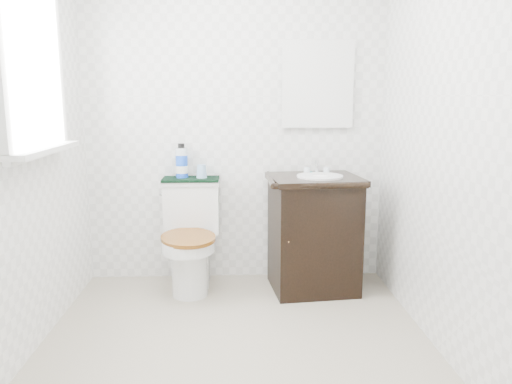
{
  "coord_description": "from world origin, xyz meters",
  "views": [
    {
      "loc": [
        -0.0,
        -2.49,
        1.36
      ],
      "look_at": [
        0.14,
        0.75,
        0.74
      ],
      "focal_mm": 35.0,
      "sensor_mm": 36.0,
      "label": 1
    }
  ],
  "objects": [
    {
      "name": "mouthwash_bottle",
      "position": [
        -0.39,
        1.11,
        0.9
      ],
      "size": [
        0.09,
        0.09,
        0.25
      ],
      "color": "blue",
      "rests_on": "towel"
    },
    {
      "name": "trash_bin",
      "position": [
        0.45,
        1.03,
        0.13
      ],
      "size": [
        0.21,
        0.19,
        0.26
      ],
      "color": "white",
      "rests_on": "floor"
    },
    {
      "name": "towel",
      "position": [
        -0.32,
        1.09,
        0.78
      ],
      "size": [
        0.41,
        0.22,
        0.02
      ],
      "primitive_type": "cube",
      "color": "black",
      "rests_on": "toilet"
    },
    {
      "name": "mirror",
      "position": [
        0.6,
        1.18,
        1.45
      ],
      "size": [
        0.5,
        0.02,
        0.6
      ],
      "primitive_type": "cube",
      "color": "silver",
      "rests_on": "wall_back"
    },
    {
      "name": "toilet",
      "position": [
        -0.32,
        0.97,
        0.34
      ],
      "size": [
        0.43,
        0.65,
        0.77
      ],
      "color": "white",
      "rests_on": "floor"
    },
    {
      "name": "vanity",
      "position": [
        0.55,
        0.9,
        0.43
      ],
      "size": [
        0.67,
        0.59,
        0.92
      ],
      "color": "black",
      "rests_on": "floor"
    },
    {
      "name": "wall_left",
      "position": [
        -1.1,
        0.0,
        1.2
      ],
      "size": [
        0.0,
        2.4,
        2.4
      ],
      "primitive_type": "plane",
      "rotation": [
        1.57,
        0.0,
        1.57
      ],
      "color": "white",
      "rests_on": "ground"
    },
    {
      "name": "soap_bar",
      "position": [
        0.52,
        1.02,
        0.83
      ],
      "size": [
        0.07,
        0.05,
        0.02
      ],
      "primitive_type": "ellipsoid",
      "color": "#19777B",
      "rests_on": "vanity"
    },
    {
      "name": "wall_back",
      "position": [
        0.0,
        1.2,
        1.2
      ],
      "size": [
        2.4,
        0.0,
        2.4
      ],
      "primitive_type": "plane",
      "rotation": [
        1.57,
        0.0,
        0.0
      ],
      "color": "white",
      "rests_on": "ground"
    },
    {
      "name": "wall_right",
      "position": [
        1.1,
        0.0,
        1.2
      ],
      "size": [
        0.0,
        2.4,
        2.4
      ],
      "primitive_type": "plane",
      "rotation": [
        1.57,
        0.0,
        -1.57
      ],
      "color": "white",
      "rests_on": "ground"
    },
    {
      "name": "window",
      "position": [
        -1.07,
        0.25,
        1.55
      ],
      "size": [
        0.02,
        0.7,
        0.9
      ],
      "primitive_type": "cube",
      "color": "white",
      "rests_on": "wall_left"
    },
    {
      "name": "floor",
      "position": [
        0.0,
        0.0,
        0.0
      ],
      "size": [
        2.4,
        2.4,
        0.0
      ],
      "primitive_type": "plane",
      "color": "#A9A288",
      "rests_on": "ground"
    },
    {
      "name": "cup",
      "position": [
        -0.24,
        1.09,
        0.83
      ],
      "size": [
        0.08,
        0.08,
        0.1
      ],
      "primitive_type": "cone",
      "color": "#7EA7CE",
      "rests_on": "towel"
    },
    {
      "name": "wall_front",
      "position": [
        0.0,
        -1.2,
        1.2
      ],
      "size": [
        2.4,
        0.0,
        2.4
      ],
      "primitive_type": "plane",
      "rotation": [
        -1.57,
        0.0,
        0.0
      ],
      "color": "white",
      "rests_on": "ground"
    }
  ]
}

